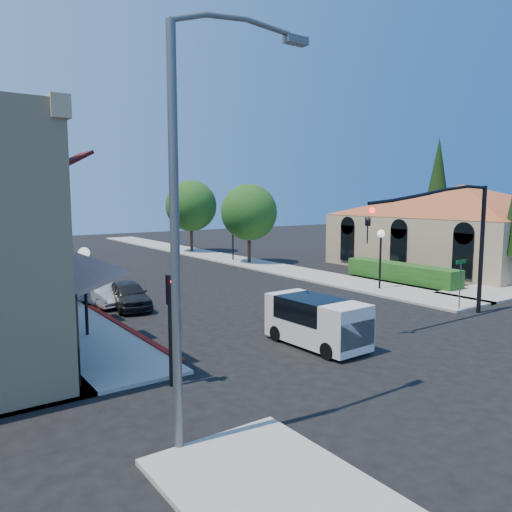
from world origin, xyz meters
TOP-DOWN VIEW (x-y plane):
  - ground at (0.00, 0.00)m, footprint 120.00×120.00m
  - sidewalk_left at (-8.75, 27.00)m, footprint 3.50×50.00m
  - sidewalk_right at (8.75, 27.00)m, footprint 3.50×50.00m
  - curb_red_strip at (-6.90, 8.00)m, footprint 0.25×10.00m
  - mission_building at (21.99, 11.50)m, footprint 30.12×30.12m
  - hedge at (11.70, 9.00)m, footprint 1.40×8.00m
  - conifer_far at (28.00, 18.00)m, footprint 3.20×3.20m
  - street_tree_a at (8.80, 22.00)m, footprint 4.56×4.56m
  - street_tree_b at (8.80, 32.00)m, footprint 4.94×4.94m
  - signal_mast_arm at (5.86, 1.50)m, footprint 8.01×0.39m
  - secondary_signal at (-8.00, 1.41)m, footprint 0.28×0.42m
  - cobra_streetlight at (-9.15, -2.00)m, footprint 3.60×0.25m
  - street_name_sign at (7.50, 2.20)m, footprint 0.80×0.06m
  - lamppost_left_near at (-8.50, 8.00)m, footprint 0.44×0.44m
  - lamppost_left_far at (-8.50, 22.00)m, footprint 0.44×0.44m
  - lamppost_right_near at (8.50, 8.00)m, footprint 0.44×0.44m
  - lamppost_right_far at (8.50, 24.00)m, footprint 0.44×0.44m
  - white_van at (-1.87, 1.96)m, footprint 1.89×4.07m
  - parked_car_a at (-5.29, 12.00)m, footprint 2.10×4.19m
  - parked_car_b at (-6.20, 13.46)m, footprint 1.74×3.74m
  - parked_car_c at (-6.20, 25.00)m, footprint 2.48×4.91m
  - parked_car_d at (-6.20, 32.00)m, footprint 2.23×4.00m

SIDE VIEW (x-z plane):
  - ground at x=0.00m, z-range 0.00..0.00m
  - curb_red_strip at x=-6.90m, z-range -0.03..0.03m
  - hedge at x=11.70m, z-range -0.55..0.55m
  - sidewalk_left at x=-8.75m, z-range 0.00..0.12m
  - sidewalk_right at x=8.75m, z-range 0.00..0.12m
  - parked_car_d at x=-6.20m, z-range 0.00..1.06m
  - parked_car_b at x=-6.20m, z-range 0.00..1.19m
  - parked_car_c at x=-6.20m, z-range 0.00..1.37m
  - parked_car_a at x=-5.29m, z-range 0.00..1.37m
  - white_van at x=-1.87m, z-range 0.14..1.92m
  - street_name_sign at x=7.50m, z-range 0.45..2.95m
  - secondary_signal at x=-8.00m, z-range 0.66..3.98m
  - lamppost_left_near at x=-8.50m, z-range 0.95..4.52m
  - lamppost_left_far at x=-8.50m, z-range 0.95..4.52m
  - lamppost_right_near at x=8.50m, z-range 0.95..4.52m
  - lamppost_right_far at x=8.50m, z-range 0.95..4.52m
  - mission_building at x=21.99m, z-range 0.55..6.95m
  - signal_mast_arm at x=5.86m, z-range 1.09..7.09m
  - street_tree_a at x=8.80m, z-range 0.95..7.43m
  - street_tree_b at x=8.80m, z-range 1.03..8.05m
  - cobra_streetlight at x=-9.15m, z-range 0.61..9.92m
  - conifer_far at x=28.00m, z-range 0.86..11.86m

